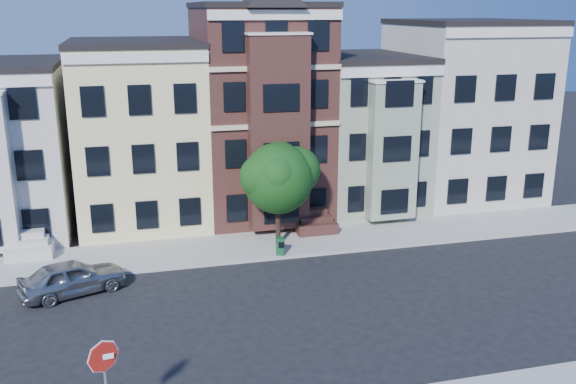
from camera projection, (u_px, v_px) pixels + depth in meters
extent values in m
plane|color=black|center=(334.00, 311.00, 26.29)|extent=(120.00, 120.00, 0.00)
cube|color=#9E9B93|center=(286.00, 243.00, 33.72)|extent=(60.00, 4.00, 0.15)
cube|color=beige|center=(140.00, 135.00, 36.72)|extent=(7.00, 9.00, 10.00)
cube|color=#40221D|center=(259.00, 112.00, 38.13)|extent=(7.00, 9.00, 12.00)
cube|color=gray|center=(361.00, 132.00, 40.11)|extent=(6.00, 9.00, 9.00)
cube|color=beige|center=(463.00, 112.00, 41.51)|extent=(8.00, 9.00, 11.00)
imported|color=gray|center=(72.00, 277.00, 27.73)|extent=(4.82, 3.22, 1.52)
cube|color=#17542D|center=(280.00, 246.00, 31.82)|extent=(0.50, 0.47, 0.90)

